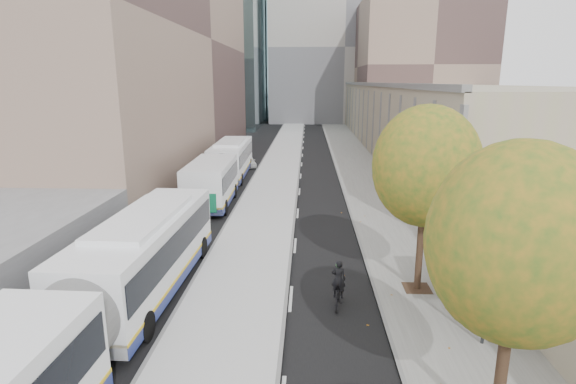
# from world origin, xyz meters

# --- Properties ---
(bus_platform) EXTENTS (4.25, 150.00, 0.15)m
(bus_platform) POSITION_xyz_m (-3.88, 35.00, 0.07)
(bus_platform) COLOR silver
(bus_platform) RESTS_ON ground
(sidewalk) EXTENTS (4.75, 150.00, 0.08)m
(sidewalk) POSITION_xyz_m (4.12, 35.00, 0.04)
(sidewalk) COLOR gray
(sidewalk) RESTS_ON ground
(building_tan) EXTENTS (18.00, 92.00, 8.00)m
(building_tan) POSITION_xyz_m (15.50, 64.00, 4.00)
(building_tan) COLOR tan
(building_tan) RESTS_ON ground
(building_midrise) EXTENTS (24.00, 46.00, 25.00)m
(building_midrise) POSITION_xyz_m (-22.50, 41.00, 12.50)
(building_midrise) COLOR gray
(building_midrise) RESTS_ON ground
(building_far_block) EXTENTS (30.00, 18.00, 30.00)m
(building_far_block) POSITION_xyz_m (6.00, 96.00, 15.00)
(building_far_block) COLOR #A19A93
(building_far_block) RESTS_ON ground
(bus_shelter) EXTENTS (1.90, 4.40, 2.53)m
(bus_shelter) POSITION_xyz_m (5.69, 10.96, 2.19)
(bus_shelter) COLOR #383A3F
(bus_shelter) RESTS_ON sidewalk
(tree_b) EXTENTS (4.00, 4.00, 6.97)m
(tree_b) POSITION_xyz_m (3.60, 5.00, 5.04)
(tree_b) COLOR black
(tree_b) RESTS_ON sidewalk
(tree_c) EXTENTS (4.20, 4.20, 7.28)m
(tree_c) POSITION_xyz_m (3.60, 13.00, 5.25)
(tree_c) COLOR black
(tree_c) RESTS_ON sidewalk
(bus_near) EXTENTS (3.25, 18.97, 3.15)m
(bus_near) POSITION_xyz_m (-7.66, 8.17, 1.72)
(bus_near) COLOR white
(bus_near) RESTS_ON ground
(bus_far) EXTENTS (3.19, 18.77, 3.12)m
(bus_far) POSITION_xyz_m (-7.83, 31.31, 1.70)
(bus_far) COLOR white
(bus_far) RESTS_ON ground
(cyclist) EXTENTS (0.67, 1.57, 1.94)m
(cyclist) POSITION_xyz_m (0.19, 11.40, 0.72)
(cyclist) COLOR black
(cyclist) RESTS_ON ground
(distant_car) EXTENTS (2.39, 3.70, 1.17)m
(distant_car) POSITION_xyz_m (-7.14, 40.43, 0.59)
(distant_car) COLOR silver
(distant_car) RESTS_ON ground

